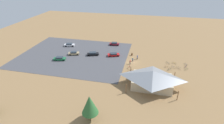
# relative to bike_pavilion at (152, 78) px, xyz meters

# --- Properties ---
(ground) EXTENTS (160.00, 160.00, 0.00)m
(ground) POSITION_rel_bike_pavilion_xyz_m (7.44, -13.61, -2.84)
(ground) COLOR #937047
(ground) RESTS_ON ground
(parking_lot_asphalt) EXTENTS (42.30, 33.61, 0.05)m
(parking_lot_asphalt) POSITION_rel_bike_pavilion_xyz_m (30.90, -15.36, -2.81)
(parking_lot_asphalt) COLOR #4C4C51
(parking_lot_asphalt) RESTS_ON ground
(bike_pavilion) EXTENTS (13.84, 10.15, 5.05)m
(bike_pavilion) POSITION_rel_bike_pavilion_xyz_m (0.00, 0.00, 0.00)
(bike_pavilion) COLOR #C6B28E
(bike_pavilion) RESTS_ON ground
(trash_bin) EXTENTS (0.60, 0.60, 0.90)m
(trash_bin) POSITION_rel_bike_pavilion_xyz_m (8.17, -19.87, -2.39)
(trash_bin) COLOR brown
(trash_bin) RESTS_ON ground
(lot_sign) EXTENTS (0.56, 0.08, 2.20)m
(lot_sign) POSITION_rel_bike_pavilion_xyz_m (7.13, -12.84, -1.42)
(lot_sign) COLOR #99999E
(lot_sign) RESTS_ON ground
(pine_mideast) EXTENTS (3.74, 3.74, 6.47)m
(pine_mideast) POSITION_rel_bike_pavilion_xyz_m (13.07, 16.23, 1.36)
(pine_mideast) COLOR brown
(pine_mideast) RESTS_ON ground
(bicycle_silver_near_sign) EXTENTS (1.45, 1.14, 0.84)m
(bicycle_silver_near_sign) POSITION_rel_bike_pavilion_xyz_m (-8.88, -12.31, -2.45)
(bicycle_silver_near_sign) COLOR black
(bicycle_silver_near_sign) RESTS_ON ground
(bicycle_white_edge_south) EXTENTS (1.51, 0.95, 0.91)m
(bicycle_white_edge_south) POSITION_rel_bike_pavilion_xyz_m (-7.05, -12.54, -2.44)
(bicycle_white_edge_south) COLOR black
(bicycle_white_edge_south) RESTS_ON ground
(bicycle_green_trailside) EXTENTS (1.36, 1.05, 0.75)m
(bicycle_green_trailside) POSITION_rel_bike_pavilion_xyz_m (-11.32, -12.16, -2.49)
(bicycle_green_trailside) COLOR black
(bicycle_green_trailside) RESTS_ON ground
(bicycle_black_yard_right) EXTENTS (1.60, 0.86, 0.86)m
(bicycle_black_yard_right) POSITION_rel_bike_pavilion_xyz_m (7.31, -6.85, -2.46)
(bicycle_black_yard_right) COLOR black
(bicycle_black_yard_right) RESTS_ON ground
(bicycle_yellow_yard_left) EXTENTS (1.51, 0.74, 0.73)m
(bicycle_yellow_yard_left) POSITION_rel_bike_pavilion_xyz_m (-7.63, -15.92, -2.49)
(bicycle_yellow_yard_left) COLOR black
(bicycle_yellow_yard_left) RESTS_ON ground
(bicycle_red_mid_cluster) EXTENTS (1.11, 1.46, 0.85)m
(bicycle_red_mid_cluster) POSITION_rel_bike_pavilion_xyz_m (7.87, -9.25, -2.45)
(bicycle_red_mid_cluster) COLOR black
(bicycle_red_mid_cluster) RESTS_ON ground
(bicycle_teal_by_bin) EXTENTS (1.37, 1.20, 0.86)m
(bicycle_teal_by_bin) POSITION_rel_bike_pavilion_xyz_m (-5.57, -10.52, -2.46)
(bicycle_teal_by_bin) COLOR black
(bicycle_teal_by_bin) RESTS_ON ground
(bicycle_purple_edge_north) EXTENTS (0.96, 1.45, 0.85)m
(bicycle_purple_edge_north) POSITION_rel_bike_pavilion_xyz_m (-11.27, -13.87, -2.47)
(bicycle_purple_edge_north) COLOR black
(bicycle_purple_edge_north) RESTS_ON ground
(bicycle_blue_front_row) EXTENTS (1.04, 1.31, 0.79)m
(bicycle_blue_front_row) POSITION_rel_bike_pavilion_xyz_m (-11.59, -15.81, -2.48)
(bicycle_blue_front_row) COLOR black
(bicycle_blue_front_row) RESTS_ON ground
(bicycle_orange_yard_front) EXTENTS (1.70, 0.48, 0.79)m
(bicycle_orange_yard_front) POSITION_rel_bike_pavilion_xyz_m (-4.88, -12.22, -2.49)
(bicycle_orange_yard_front) COLOR black
(bicycle_orange_yard_front) RESTS_ON ground
(bicycle_silver_lone_west) EXTENTS (1.29, 1.17, 0.76)m
(bicycle_silver_lone_west) POSITION_rel_bike_pavilion_xyz_m (-5.45, -15.43, -2.49)
(bicycle_silver_lone_west) COLOR black
(bicycle_silver_lone_west) RESTS_ON ground
(car_green_inner_stall) EXTENTS (4.71, 2.70, 1.33)m
(car_green_inner_stall) POSITION_rel_bike_pavilion_xyz_m (34.25, -9.56, -2.12)
(car_green_inner_stall) COLOR #1E6B3D
(car_green_inner_stall) RESTS_ON parking_lot_asphalt
(car_maroon_aisle_side) EXTENTS (4.40, 2.08, 1.39)m
(car_maroon_aisle_side) POSITION_rel_bike_pavilion_xyz_m (17.26, -28.82, -2.09)
(car_maroon_aisle_side) COLOR maroon
(car_maroon_aisle_side) RESTS_ON parking_lot_asphalt
(car_white_far_end) EXTENTS (4.67, 2.71, 1.35)m
(car_white_far_end) POSITION_rel_bike_pavilion_xyz_m (36.59, -23.18, -2.11)
(car_white_far_end) COLOR white
(car_white_far_end) RESTS_ON parking_lot_asphalt
(car_black_mid_lot) EXTENTS (4.94, 3.29, 1.35)m
(car_black_mid_lot) POSITION_rel_bike_pavilion_xyz_m (23.39, -16.46, -2.12)
(car_black_mid_lot) COLOR black
(car_black_mid_lot) RESTS_ON parking_lot_asphalt
(car_tan_second_row) EXTENTS (4.57, 3.10, 1.36)m
(car_tan_second_row) POSITION_rel_bike_pavilion_xyz_m (30.99, -15.19, -2.10)
(car_tan_second_row) COLOR tan
(car_tan_second_row) RESTS_ON parking_lot_asphalt
(car_red_back_corner) EXTENTS (4.90, 3.36, 1.30)m
(car_red_back_corner) POSITION_rel_bike_pavilion_xyz_m (15.17, -17.49, -2.13)
(car_red_back_corner) COLOR red
(car_red_back_corner) RESTS_ON parking_lot_asphalt
(visitor_near_lot) EXTENTS (0.36, 0.38, 1.72)m
(visitor_near_lot) POSITION_rel_bike_pavilion_xyz_m (7.26, -14.66, -1.94)
(visitor_near_lot) COLOR #2D3347
(visitor_near_lot) RESTS_ON ground
(visitor_at_bikes) EXTENTS (0.36, 0.38, 1.68)m
(visitor_at_bikes) POSITION_rel_bike_pavilion_xyz_m (7.91, -12.30, -1.96)
(visitor_at_bikes) COLOR #2D3347
(visitor_at_bikes) RESTS_ON ground
(visitor_crossing_yard) EXTENTS (0.36, 0.37, 1.76)m
(visitor_crossing_yard) POSITION_rel_bike_pavilion_xyz_m (5.77, -16.76, -1.91)
(visitor_crossing_yard) COLOR #2D3347
(visitor_crossing_yard) RESTS_ON ground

